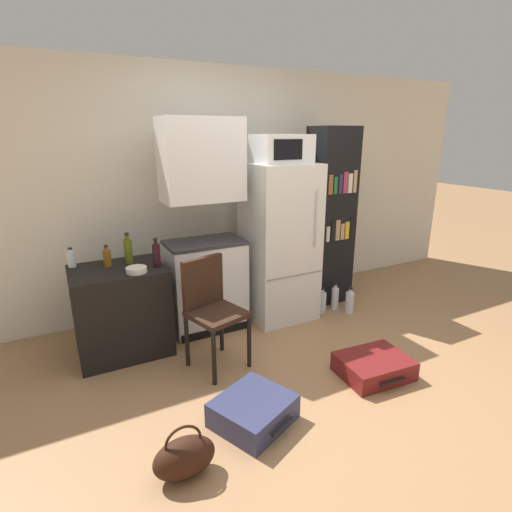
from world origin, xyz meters
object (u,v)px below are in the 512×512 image
(refrigerator, at_px, (280,243))
(water_bottle_middle, at_px, (335,298))
(suitcase_large_flat, at_px, (253,411))
(bottle_amber_beer, at_px, (107,258))
(microwave, at_px, (281,149))
(bottle_clear_short, at_px, (71,259))
(bottle_wine_dark, at_px, (156,255))
(side_table, at_px, (121,310))
(bowl, at_px, (136,270))
(water_bottle_back, at_px, (322,301))
(kitchen_hutch, at_px, (204,236))
(chair, at_px, (210,303))
(suitcase_small_flat, at_px, (374,366))
(handbag, at_px, (184,457))
(bookshelf, at_px, (330,217))
(bottle_olive_oil, at_px, (128,250))
(water_bottle_front, at_px, (350,302))

(refrigerator, relative_size, water_bottle_middle, 5.24)
(suitcase_large_flat, bearing_deg, bottle_amber_beer, 90.50)
(microwave, relative_size, bottle_clear_short, 3.06)
(microwave, height_order, water_bottle_middle, microwave)
(bottle_wine_dark, xyz_separation_m, bottle_amber_beer, (-0.37, 0.21, -0.03))
(bottle_amber_beer, xyz_separation_m, suitcase_large_flat, (0.65, -1.46, -0.77))
(side_table, relative_size, bowl, 4.61)
(water_bottle_back, bearing_deg, kitchen_hutch, 168.56)
(bottle_wine_dark, relative_size, chair, 0.28)
(bottle_clear_short, height_order, water_bottle_back, bottle_clear_short)
(bottle_wine_dark, relative_size, suitcase_small_flat, 0.45)
(handbag, relative_size, water_bottle_middle, 1.18)
(side_table, distance_m, bottle_wine_dark, 0.60)
(microwave, distance_m, bottle_clear_short, 2.13)
(refrigerator, xyz_separation_m, bottle_clear_short, (-1.93, 0.22, 0.05))
(refrigerator, height_order, chair, refrigerator)
(microwave, height_order, bookshelf, bookshelf)
(side_table, bearing_deg, refrigerator, 0.09)
(water_bottle_middle, bearing_deg, suitcase_small_flat, -114.28)
(bottle_wine_dark, height_order, bottle_amber_beer, bottle_wine_dark)
(suitcase_large_flat, xyz_separation_m, suitcase_small_flat, (1.11, 0.04, -0.01))
(refrigerator, relative_size, bottle_olive_oil, 5.87)
(side_table, distance_m, suitcase_small_flat, 2.18)
(water_bottle_back, bearing_deg, refrigerator, 159.86)
(bookshelf, distance_m, bottle_clear_short, 2.65)
(bookshelf, relative_size, water_bottle_back, 6.90)
(water_bottle_front, height_order, water_bottle_back, water_bottle_front)
(bottle_wine_dark, xyz_separation_m, bowl, (-0.19, -0.06, -0.08))
(chair, relative_size, suitcase_large_flat, 1.47)
(refrigerator, height_order, bottle_olive_oil, refrigerator)
(water_bottle_front, bearing_deg, suitcase_small_flat, -120.87)
(bottle_clear_short, bearing_deg, bottle_amber_beer, -26.56)
(suitcase_small_flat, distance_m, water_bottle_front, 1.19)
(refrigerator, bearing_deg, microwave, -106.93)
(suitcase_small_flat, distance_m, water_bottle_back, 1.22)
(chair, relative_size, handbag, 2.53)
(water_bottle_middle, bearing_deg, bookshelf, 72.56)
(suitcase_small_flat, bearing_deg, water_bottle_front, 63.68)
(bottle_clear_short, bearing_deg, refrigerator, -6.41)
(bowl, height_order, water_bottle_front, bowl)
(bottle_olive_oil, xyz_separation_m, suitcase_small_flat, (1.58, -1.43, -0.81))
(refrigerator, bearing_deg, water_bottle_front, -23.92)
(bottle_clear_short, distance_m, bowl, 0.61)
(bookshelf, xyz_separation_m, bottle_wine_dark, (-2.00, -0.24, -0.09))
(microwave, height_order, suitcase_large_flat, microwave)
(kitchen_hutch, distance_m, suitcase_small_flat, 1.87)
(chair, height_order, water_bottle_middle, chair)
(kitchen_hutch, xyz_separation_m, microwave, (0.78, -0.08, 0.79))
(chair, xyz_separation_m, suitcase_large_flat, (-0.03, -0.82, -0.46))
(bottle_olive_oil, xyz_separation_m, water_bottle_front, (2.19, -0.42, -0.77))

